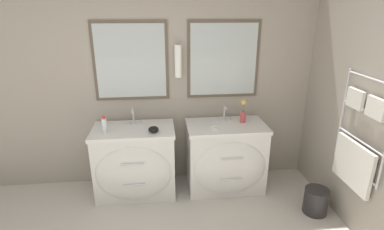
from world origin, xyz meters
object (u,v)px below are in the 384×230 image
amenity_bowl (154,129)px  vanity_right (226,157)px  flower_vase (243,113)px  waste_bin (316,200)px  vanity_left (135,162)px  toiletry_bottle (104,125)px

amenity_bowl → vanity_right: bearing=6.8°
flower_vase → waste_bin: bearing=-45.1°
vanity_left → waste_bin: vanity_left is taller
vanity_right → flower_vase: flower_vase is taller
toiletry_bottle → waste_bin: size_ratio=0.66×
vanity_right → flower_vase: size_ratio=3.36×
vanity_right → flower_vase: bearing=24.6°
amenity_bowl → flower_vase: (1.06, 0.20, 0.08)m
amenity_bowl → waste_bin: size_ratio=0.40×
vanity_left → toiletry_bottle: size_ratio=4.95×
vanity_left → vanity_right: bearing=0.0°
flower_vase → waste_bin: flower_vase is taller
toiletry_bottle → waste_bin: bearing=-13.0°
vanity_right → waste_bin: (0.89, -0.58, -0.28)m
vanity_left → flower_vase: 1.40m
waste_bin → vanity_left: bearing=163.6°
waste_bin → amenity_bowl: bearing=164.6°
toiletry_bottle → waste_bin: (2.27, -0.53, -0.77)m
toiletry_bottle → flower_vase: 1.60m
vanity_right → waste_bin: vanity_right is taller
vanity_right → flower_vase: 0.57m
flower_vase → amenity_bowl: bearing=-169.4°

